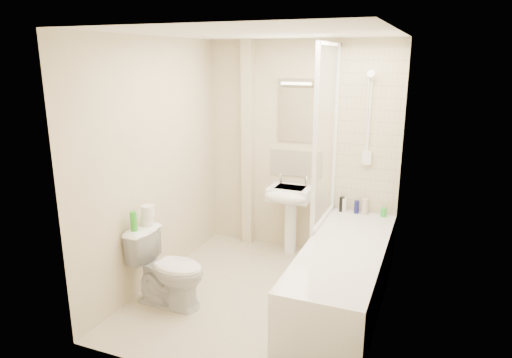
% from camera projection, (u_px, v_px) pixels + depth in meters
% --- Properties ---
extents(floor, '(2.50, 2.50, 0.00)m').
position_uv_depth(floor, '(260.00, 296.00, 4.36)').
color(floor, beige).
rests_on(floor, ground).
extents(wall_back, '(2.20, 0.02, 2.40)m').
position_uv_depth(wall_back, '(300.00, 149.00, 5.16)').
color(wall_back, beige).
rests_on(wall_back, ground).
extents(wall_left, '(0.02, 2.50, 2.40)m').
position_uv_depth(wall_left, '(155.00, 164.00, 4.44)').
color(wall_left, beige).
rests_on(wall_left, ground).
extents(wall_right, '(0.02, 2.50, 2.40)m').
position_uv_depth(wall_right, '(388.00, 187.00, 3.65)').
color(wall_right, beige).
rests_on(wall_right, ground).
extents(ceiling, '(2.20, 2.50, 0.02)m').
position_uv_depth(ceiling, '(260.00, 33.00, 3.73)').
color(ceiling, white).
rests_on(ceiling, wall_back).
extents(tile_back, '(0.70, 0.01, 1.75)m').
position_uv_depth(tile_back, '(369.00, 133.00, 4.82)').
color(tile_back, beige).
rests_on(tile_back, wall_back).
extents(tile_right, '(0.01, 2.10, 1.75)m').
position_uv_depth(tile_right, '(391.00, 155.00, 3.77)').
color(tile_right, beige).
rests_on(tile_right, wall_right).
extents(pipe_boxing, '(0.12, 0.12, 2.40)m').
position_uv_depth(pipe_boxing, '(248.00, 146.00, 5.33)').
color(pipe_boxing, beige).
rests_on(pipe_boxing, ground).
extents(splashback, '(0.60, 0.02, 0.30)m').
position_uv_depth(splashback, '(296.00, 163.00, 5.21)').
color(splashback, beige).
rests_on(splashback, wall_back).
extents(mirror, '(0.46, 0.01, 0.60)m').
position_uv_depth(mirror, '(297.00, 115.00, 5.07)').
color(mirror, white).
rests_on(mirror, wall_back).
extents(strip_light, '(0.42, 0.07, 0.07)m').
position_uv_depth(strip_light, '(297.00, 81.00, 4.95)').
color(strip_light, silver).
rests_on(strip_light, wall_back).
extents(bathtub, '(0.70, 2.10, 0.55)m').
position_uv_depth(bathtub, '(343.00, 273.00, 4.19)').
color(bathtub, white).
rests_on(bathtub, ground).
extents(shower_screen, '(0.04, 0.92, 1.80)m').
position_uv_depth(shower_screen, '(327.00, 136.00, 4.55)').
color(shower_screen, white).
rests_on(shower_screen, bathtub).
extents(shower_fixture, '(0.10, 0.16, 0.99)m').
position_uv_depth(shower_fixture, '(369.00, 123.00, 4.75)').
color(shower_fixture, white).
rests_on(shower_fixture, wall_back).
extents(pedestal_sink, '(0.47, 0.45, 0.91)m').
position_uv_depth(pedestal_sink, '(289.00, 202.00, 5.11)').
color(pedestal_sink, white).
rests_on(pedestal_sink, ground).
extents(bottle_black_a, '(0.06, 0.06, 0.16)m').
position_uv_depth(bottle_black_a, '(342.00, 204.00, 5.04)').
color(bottle_black_a, black).
rests_on(bottle_black_a, bathtub).
extents(bottle_white_a, '(0.06, 0.06, 0.15)m').
position_uv_depth(bottle_white_a, '(344.00, 205.00, 5.03)').
color(bottle_white_a, white).
rests_on(bottle_white_a, bathtub).
extents(bottle_blue, '(0.05, 0.05, 0.14)m').
position_uv_depth(bottle_blue, '(357.00, 207.00, 4.99)').
color(bottle_blue, '#131556').
rests_on(bottle_blue, bathtub).
extents(bottle_cream, '(0.07, 0.07, 0.17)m').
position_uv_depth(bottle_cream, '(365.00, 207.00, 4.95)').
color(bottle_cream, beige).
rests_on(bottle_cream, bathtub).
extents(bottle_green, '(0.07, 0.07, 0.09)m').
position_uv_depth(bottle_green, '(383.00, 212.00, 4.89)').
color(bottle_green, green).
rests_on(bottle_green, bathtub).
extents(toilet, '(0.45, 0.72, 0.71)m').
position_uv_depth(toilet, '(169.00, 268.00, 4.14)').
color(toilet, white).
rests_on(toilet, ground).
extents(toilet_roll_lower, '(0.12, 0.12, 0.09)m').
position_uv_depth(toilet_roll_lower, '(147.00, 220.00, 4.20)').
color(toilet_roll_lower, white).
rests_on(toilet_roll_lower, toilet).
extents(toilet_roll_upper, '(0.12, 0.12, 0.10)m').
position_uv_depth(toilet_roll_upper, '(148.00, 211.00, 4.16)').
color(toilet_roll_upper, white).
rests_on(toilet_roll_upper, toilet_roll_lower).
extents(green_bottle, '(0.06, 0.06, 0.18)m').
position_uv_depth(green_bottle, '(134.00, 221.00, 4.05)').
color(green_bottle, green).
rests_on(green_bottle, toilet).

